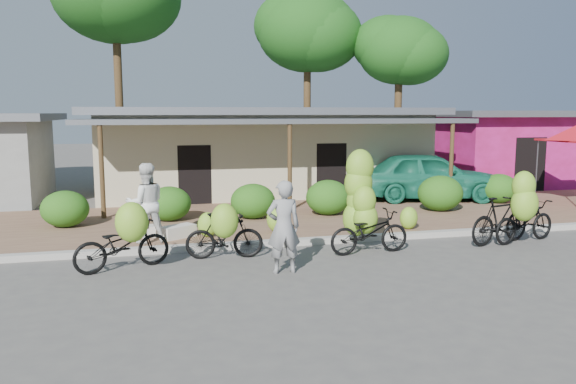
# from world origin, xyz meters

# --- Properties ---
(ground) EXTENTS (100.00, 100.00, 0.00)m
(ground) POSITION_xyz_m (0.00, 0.00, 0.00)
(ground) COLOR #514E4C
(ground) RESTS_ON ground
(sidewalk) EXTENTS (60.00, 6.00, 0.12)m
(sidewalk) POSITION_xyz_m (0.00, 5.00, 0.06)
(sidewalk) COLOR #8E674C
(sidewalk) RESTS_ON ground
(curb) EXTENTS (60.00, 0.25, 0.15)m
(curb) POSITION_xyz_m (0.00, 2.00, 0.07)
(curb) COLOR #A8A399
(curb) RESTS_ON ground
(shop_main) EXTENTS (13.00, 8.50, 3.35)m
(shop_main) POSITION_xyz_m (0.00, 10.93, 1.72)
(shop_main) COLOR #BFB490
(shop_main) RESTS_ON ground
(shop_pink) EXTENTS (6.00, 6.00, 3.25)m
(shop_pink) POSITION_xyz_m (10.50, 10.99, 1.67)
(shop_pink) COLOR #CC1F84
(shop_pink) RESTS_ON ground
(tree_center_right) EXTENTS (5.07, 4.94, 9.09)m
(tree_center_right) POSITION_xyz_m (3.31, 16.61, 7.20)
(tree_center_right) COLOR #4C3B1E
(tree_center_right) RESTS_ON ground
(tree_near_right) EXTENTS (4.20, 4.00, 7.76)m
(tree_near_right) POSITION_xyz_m (7.31, 14.61, 6.18)
(tree_near_right) COLOR #4C3B1E
(tree_near_right) RESTS_ON ground
(hedge_0) EXTENTS (1.26, 1.14, 0.99)m
(hedge_0) POSITION_xyz_m (-6.50, 5.02, 0.61)
(hedge_0) COLOR #1A5814
(hedge_0) RESTS_ON sidewalk
(hedge_1) EXTENTS (1.26, 1.13, 0.98)m
(hedge_1) POSITION_xyz_m (-3.76, 5.26, 0.61)
(hedge_1) COLOR #1A5814
(hedge_1) RESTS_ON sidewalk
(hedge_2) EXTENTS (1.30, 1.17, 1.02)m
(hedge_2) POSITION_xyz_m (-1.37, 5.03, 0.63)
(hedge_2) COLOR #1A5814
(hedge_2) RESTS_ON sidewalk
(hedge_3) EXTENTS (1.35, 1.21, 1.05)m
(hedge_3) POSITION_xyz_m (0.94, 5.08, 0.65)
(hedge_3) COLOR #1A5814
(hedge_3) RESTS_ON sidewalk
(hedge_4) EXTENTS (1.42, 1.28, 1.11)m
(hedge_4) POSITION_xyz_m (4.55, 4.88, 0.67)
(hedge_4) COLOR #1A5814
(hedge_4) RESTS_ON sidewalk
(hedge_5) EXTENTS (1.27, 1.14, 0.99)m
(hedge_5) POSITION_xyz_m (7.28, 5.81, 0.61)
(hedge_5) COLOR #1A5814
(hedge_5) RESTS_ON sidewalk
(bike_far_left) EXTENTS (2.09, 1.54, 1.49)m
(bike_far_left) POSITION_xyz_m (-4.81, 0.68, 0.61)
(bike_far_left) COLOR black
(bike_far_left) RESTS_ON ground
(bike_left) EXTENTS (1.74, 1.23, 1.33)m
(bike_left) POSITION_xyz_m (-2.73, 1.03, 0.60)
(bike_left) COLOR black
(bike_left) RESTS_ON ground
(bike_center) EXTENTS (1.94, 1.25, 2.34)m
(bike_center) POSITION_xyz_m (0.51, 1.08, 0.92)
(bike_center) COLOR black
(bike_center) RESTS_ON ground
(bike_right) EXTENTS (2.02, 1.43, 1.84)m
(bike_right) POSITION_xyz_m (4.03, 0.77, 0.76)
(bike_right) COLOR black
(bike_right) RESTS_ON ground
(bike_far_right) EXTENTS (2.11, 1.19, 1.05)m
(bike_far_right) POSITION_xyz_m (4.67, 0.95, 0.52)
(bike_far_right) COLOR black
(bike_far_right) RESTS_ON ground
(loose_banana_a) EXTENTS (0.49, 0.42, 0.62)m
(loose_banana_a) POSITION_xyz_m (-2.90, 2.88, 0.43)
(loose_banana_a) COLOR #7FC832
(loose_banana_a) RESTS_ON sidewalk
(loose_banana_b) EXTENTS (0.55, 0.47, 0.69)m
(loose_banana_b) POSITION_xyz_m (-1.11, 3.02, 0.46)
(loose_banana_b) COLOR #7FC832
(loose_banana_b) RESTS_ON sidewalk
(loose_banana_c) EXTENTS (0.48, 0.41, 0.60)m
(loose_banana_c) POSITION_xyz_m (2.35, 2.54, 0.42)
(loose_banana_c) COLOR #7FC832
(loose_banana_c) RESTS_ON sidewalk
(sack_near) EXTENTS (0.93, 0.79, 0.30)m
(sack_near) POSITION_xyz_m (-3.63, 2.97, 0.27)
(sack_near) COLOR white
(sack_near) RESTS_ON sidewalk
(sack_far) EXTENTS (0.79, 0.46, 0.28)m
(sack_far) POSITION_xyz_m (-4.42, 3.28, 0.26)
(sack_far) COLOR white
(sack_far) RESTS_ON sidewalk
(vendor) EXTENTS (0.68, 0.45, 1.87)m
(vendor) POSITION_xyz_m (-1.71, -0.23, 0.93)
(vendor) COLOR gray
(vendor) RESTS_ON ground
(bystander) EXTENTS (1.02, 0.85, 1.89)m
(bystander) POSITION_xyz_m (-4.37, 2.60, 1.07)
(bystander) COLOR white
(bystander) RESTS_ON sidewalk
(teal_van) EXTENTS (5.32, 3.10, 1.70)m
(teal_van) POSITION_xyz_m (5.25, 7.00, 0.97)
(teal_van) COLOR #186F54
(teal_van) RESTS_ON sidewalk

